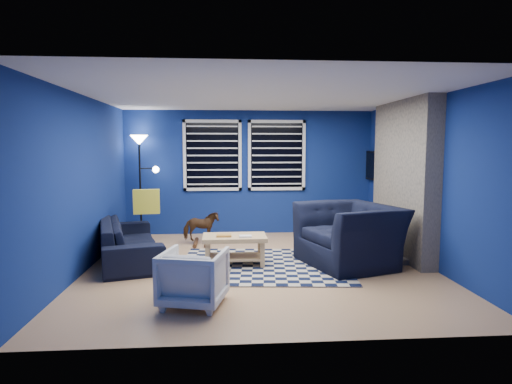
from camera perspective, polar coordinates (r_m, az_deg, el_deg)
floor at (r=6.45m, az=0.49°, el=-9.90°), size 5.00×5.00×0.00m
ceiling at (r=6.24m, az=0.51°, el=12.76°), size 5.00×5.00×0.00m
wall_back at (r=8.71m, az=-0.85°, el=2.61°), size 5.00×0.00×5.00m
wall_left at (r=6.51m, az=-22.00°, el=1.02°), size 0.00×5.00×5.00m
wall_right at (r=6.89m, az=21.70°, el=1.29°), size 0.00×5.00×5.00m
fireplace at (r=7.29m, az=18.97°, el=1.20°), size 0.65×2.00×2.50m
window_left at (r=8.65m, az=-5.83°, el=4.87°), size 1.17×0.06×1.42m
window_right at (r=8.71m, az=2.79°, el=4.90°), size 1.17×0.06×1.42m
tv at (r=8.70m, az=15.67°, el=3.37°), size 0.07×1.00×0.58m
rug at (r=6.49m, az=0.99°, el=-9.72°), size 2.67×2.21×0.02m
sofa at (r=7.00m, az=-16.54°, el=-6.24°), size 2.28×1.39×0.62m
armchair_big at (r=6.59m, az=12.35°, el=-5.62°), size 1.71×1.60×0.91m
armchair_bent at (r=4.92m, az=-8.31°, el=-11.19°), size 0.82×0.83×0.63m
rocking_horse at (r=7.84m, az=-7.34°, el=-4.55°), size 0.39×0.67×0.53m
coffee_table at (r=6.44m, az=-2.89°, el=-6.91°), size 0.95×0.55×0.47m
cabinet at (r=8.51m, az=9.45°, el=-4.14°), size 0.74×0.60×0.63m
floor_lamp at (r=8.58m, az=-15.14°, el=4.92°), size 0.54×0.33×1.99m
throw_pillow at (r=7.59m, az=-14.39°, el=-1.25°), size 0.45×0.18×0.42m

